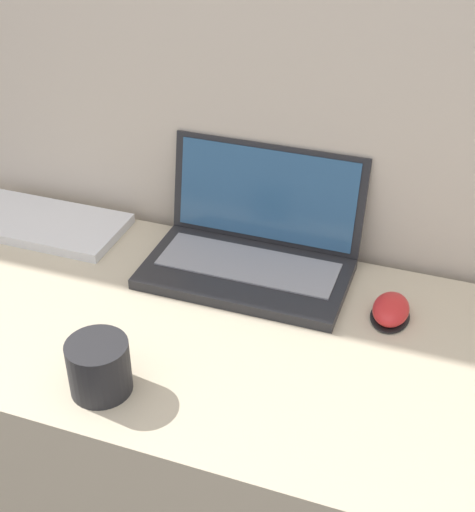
# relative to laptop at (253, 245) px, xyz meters

# --- Properties ---
(desk) EXTENTS (1.34, 0.58, 0.71)m
(desk) POSITION_rel_laptop_xyz_m (0.08, -0.21, -0.40)
(desk) COLOR beige
(desk) RESTS_ON ground_plane
(laptop) EXTENTS (0.39, 0.26, 0.21)m
(laptop) POSITION_rel_laptop_xyz_m (0.00, 0.00, 0.00)
(laptop) COLOR #232326
(laptop) RESTS_ON desk
(drink_cup) EXTENTS (0.10, 0.10, 0.09)m
(drink_cup) POSITION_rel_laptop_xyz_m (-0.11, -0.40, -0.00)
(drink_cup) COLOR #232326
(drink_cup) RESTS_ON desk
(computer_mouse) EXTENTS (0.07, 0.10, 0.04)m
(computer_mouse) POSITION_rel_laptop_xyz_m (0.28, -0.07, -0.03)
(computer_mouse) COLOR black
(computer_mouse) RESTS_ON desk
(external_keyboard) EXTENTS (0.41, 0.17, 0.02)m
(external_keyboard) POSITION_rel_laptop_xyz_m (-0.50, -0.01, -0.04)
(external_keyboard) COLOR silver
(external_keyboard) RESTS_ON desk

